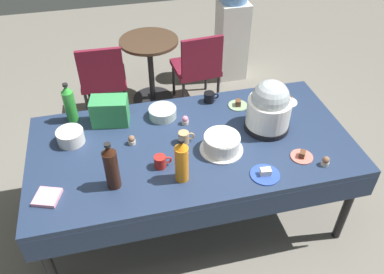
# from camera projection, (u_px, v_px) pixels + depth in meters

# --- Properties ---
(ground) EXTENTS (9.00, 9.00, 0.00)m
(ground) POSITION_uv_depth(u_px,v_px,m) (192.00, 212.00, 3.17)
(ground) COLOR slate
(potluck_table) EXTENTS (2.20, 1.10, 0.75)m
(potluck_table) POSITION_uv_depth(u_px,v_px,m) (192.00, 149.00, 2.73)
(potluck_table) COLOR navy
(potluck_table) RESTS_ON ground
(frosted_layer_cake) EXTENTS (0.29, 0.29, 0.12)m
(frosted_layer_cake) POSITION_uv_depth(u_px,v_px,m) (222.00, 144.00, 2.59)
(frosted_layer_cake) COLOR silver
(frosted_layer_cake) RESTS_ON potluck_table
(slow_cooker) EXTENTS (0.32, 0.32, 0.38)m
(slow_cooker) POSITION_uv_depth(u_px,v_px,m) (269.00, 108.00, 2.70)
(slow_cooker) COLOR black
(slow_cooker) RESTS_ON potluck_table
(glass_salad_bowl) EXTENTS (0.20, 0.20, 0.07)m
(glass_salad_bowl) POSITION_uv_depth(u_px,v_px,m) (163.00, 113.00, 2.89)
(glass_salad_bowl) COLOR #B2C6BC
(glass_salad_bowl) RESTS_ON potluck_table
(ceramic_snack_bowl) EXTENTS (0.18, 0.18, 0.10)m
(ceramic_snack_bowl) POSITION_uv_depth(u_px,v_px,m) (71.00, 137.00, 2.66)
(ceramic_snack_bowl) COLOR silver
(ceramic_snack_bowl) RESTS_ON potluck_table
(dessert_plate_coral) EXTENTS (0.15, 0.15, 0.05)m
(dessert_plate_coral) POSITION_uv_depth(u_px,v_px,m) (302.00, 156.00, 2.57)
(dessert_plate_coral) COLOR #E07266
(dessert_plate_coral) RESTS_ON potluck_table
(dessert_plate_sage) EXTENTS (0.15, 0.15, 0.05)m
(dessert_plate_sage) POSITION_uv_depth(u_px,v_px,m) (238.00, 105.00, 3.01)
(dessert_plate_sage) COLOR #8CA87F
(dessert_plate_sage) RESTS_ON potluck_table
(dessert_plate_white) EXTENTS (0.15, 0.15, 0.06)m
(dessert_plate_white) POSITION_uv_depth(u_px,v_px,m) (287.00, 101.00, 3.04)
(dessert_plate_white) COLOR white
(dessert_plate_white) RESTS_ON potluck_table
(dessert_plate_cobalt) EXTENTS (0.19, 0.19, 0.05)m
(dessert_plate_cobalt) POSITION_uv_depth(u_px,v_px,m) (265.00, 174.00, 2.44)
(dessert_plate_cobalt) COLOR #2D4CB2
(dessert_plate_cobalt) RESTS_ON potluck_table
(cupcake_lemon) EXTENTS (0.05, 0.05, 0.07)m
(cupcake_lemon) POSITION_uv_depth(u_px,v_px,m) (186.00, 120.00, 2.83)
(cupcake_lemon) COLOR beige
(cupcake_lemon) RESTS_ON potluck_table
(cupcake_cocoa) EXTENTS (0.05, 0.05, 0.07)m
(cupcake_cocoa) POSITION_uv_depth(u_px,v_px,m) (132.00, 140.00, 2.66)
(cupcake_cocoa) COLOR beige
(cupcake_cocoa) RESTS_ON potluck_table
(cupcake_berry) EXTENTS (0.05, 0.05, 0.07)m
(cupcake_berry) POSITION_uv_depth(u_px,v_px,m) (326.00, 161.00, 2.50)
(cupcake_berry) COLOR beige
(cupcake_berry) RESTS_ON potluck_table
(soda_bottle_orange_juice) EXTENTS (0.09, 0.09, 0.32)m
(soda_bottle_orange_juice) POSITION_uv_depth(u_px,v_px,m) (182.00, 161.00, 2.33)
(soda_bottle_orange_juice) COLOR orange
(soda_bottle_orange_juice) RESTS_ON potluck_table
(soda_bottle_lime_soda) EXTENTS (0.08, 0.08, 0.31)m
(soda_bottle_lime_soda) POSITION_uv_depth(u_px,v_px,m) (70.00, 104.00, 2.79)
(soda_bottle_lime_soda) COLOR green
(soda_bottle_lime_soda) RESTS_ON potluck_table
(soda_bottle_cola) EXTENTS (0.09, 0.09, 0.34)m
(soda_bottle_cola) POSITION_uv_depth(u_px,v_px,m) (111.00, 167.00, 2.28)
(soda_bottle_cola) COLOR #33190F
(soda_bottle_cola) RESTS_ON potluck_table
(coffee_mug_tan) EXTENTS (0.11, 0.07, 0.09)m
(coffee_mug_tan) POSITION_uv_depth(u_px,v_px,m) (184.00, 137.00, 2.66)
(coffee_mug_tan) COLOR tan
(coffee_mug_tan) RESTS_ON potluck_table
(coffee_mug_red) EXTENTS (0.12, 0.08, 0.08)m
(coffee_mug_red) POSITION_uv_depth(u_px,v_px,m) (161.00, 162.00, 2.48)
(coffee_mug_red) COLOR #B2231E
(coffee_mug_red) RESTS_ON potluck_table
(coffee_mug_black) EXTENTS (0.12, 0.08, 0.08)m
(coffee_mug_black) POSITION_uv_depth(u_px,v_px,m) (209.00, 97.00, 3.04)
(coffee_mug_black) COLOR black
(coffee_mug_black) RESTS_ON potluck_table
(soda_carton) EXTENTS (0.28, 0.20, 0.20)m
(soda_carton) POSITION_uv_depth(u_px,v_px,m) (110.00, 111.00, 2.80)
(soda_carton) COLOR #338C4C
(soda_carton) RESTS_ON potluck_table
(paper_napkin_stack) EXTENTS (0.18, 0.18, 0.02)m
(paper_napkin_stack) POSITION_uv_depth(u_px,v_px,m) (47.00, 197.00, 2.30)
(paper_napkin_stack) COLOR pink
(paper_napkin_stack) RESTS_ON potluck_table
(maroon_chair_left) EXTENTS (0.45, 0.45, 0.85)m
(maroon_chair_left) POSITION_uv_depth(u_px,v_px,m) (103.00, 77.00, 3.83)
(maroon_chair_left) COLOR maroon
(maroon_chair_left) RESTS_ON ground
(maroon_chair_right) EXTENTS (0.47, 0.47, 0.85)m
(maroon_chair_right) POSITION_uv_depth(u_px,v_px,m) (198.00, 65.00, 4.00)
(maroon_chair_right) COLOR maroon
(maroon_chair_right) RESTS_ON ground
(round_cafe_table) EXTENTS (0.60, 0.60, 0.72)m
(round_cafe_table) POSITION_uv_depth(u_px,v_px,m) (150.00, 59.00, 4.09)
(round_cafe_table) COLOR #473323
(round_cafe_table) RESTS_ON ground
(water_cooler) EXTENTS (0.32, 0.32, 1.24)m
(water_cooler) POSITION_uv_depth(u_px,v_px,m) (232.00, 29.00, 4.43)
(water_cooler) COLOR silver
(water_cooler) RESTS_ON ground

